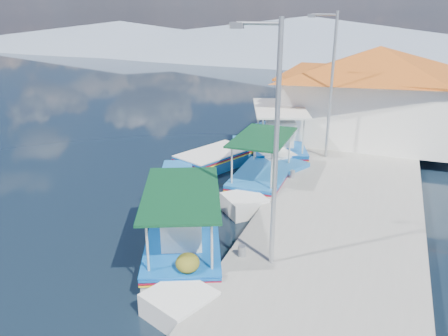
% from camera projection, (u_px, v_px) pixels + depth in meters
% --- Properties ---
extents(ground, '(160.00, 160.00, 0.00)m').
position_uv_depth(ground, '(77.00, 283.00, 11.45)').
color(ground, black).
rests_on(ground, ground).
extents(quay, '(5.00, 44.00, 0.50)m').
position_uv_depth(quay, '(341.00, 214.00, 14.66)').
color(quay, gray).
rests_on(quay, ground).
extents(bollards, '(0.20, 17.20, 0.30)m').
position_uv_depth(bollards, '(274.00, 202.00, 14.56)').
color(bollards, '#A5A8AD').
rests_on(bollards, quay).
extents(main_caique, '(3.76, 6.28, 2.26)m').
position_uv_depth(main_caique, '(185.00, 244.00, 12.48)').
color(main_caique, white).
rests_on(main_caique, ground).
extents(caique_green_canopy, '(1.95, 6.30, 2.36)m').
position_uv_depth(caique_green_canopy, '(262.00, 180.00, 17.25)').
color(caique_green_canopy, white).
rests_on(caique_green_canopy, ground).
extents(caique_blue_hull, '(3.21, 5.45, 1.05)m').
position_uv_depth(caique_blue_hull, '(214.00, 160.00, 19.63)').
color(caique_blue_hull, '#1B60A5').
rests_on(caique_blue_hull, ground).
extents(caique_far, '(3.82, 7.10, 2.64)m').
position_uv_depth(caique_far, '(279.00, 147.00, 20.72)').
color(caique_far, '#1B60A5').
rests_on(caique_far, ground).
extents(harbor_building, '(10.49, 10.49, 4.40)m').
position_uv_depth(harbor_building, '(375.00, 91.00, 21.58)').
color(harbor_building, silver).
rests_on(harbor_building, quay).
extents(lamp_post_near, '(1.21, 0.14, 6.00)m').
position_uv_depth(lamp_post_near, '(273.00, 136.00, 10.37)').
color(lamp_post_near, '#A5A8AD').
rests_on(lamp_post_near, quay).
extents(lamp_post_far, '(1.21, 0.14, 6.00)m').
position_uv_depth(lamp_post_far, '(330.00, 79.00, 18.26)').
color(lamp_post_far, '#A5A8AD').
rests_on(lamp_post_far, quay).
extents(mountain_ridge, '(171.40, 96.00, 5.50)m').
position_uv_depth(mountain_ridge, '(396.00, 43.00, 57.67)').
color(mountain_ridge, slate).
rests_on(mountain_ridge, ground).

